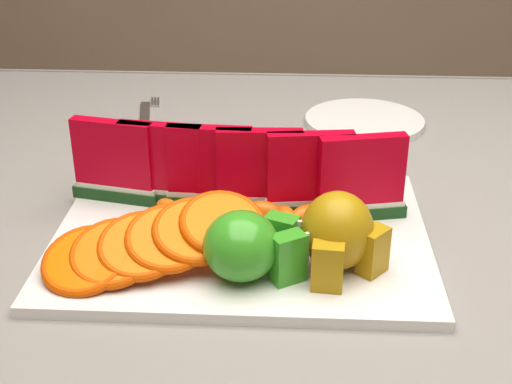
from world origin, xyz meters
TOP-DOWN VIEW (x-y plane):
  - table at (0.00, 0.00)m, footprint 1.40×0.90m
  - tablecloth at (0.00, 0.00)m, footprint 1.53×1.03m
  - platter at (-0.08, -0.09)m, footprint 0.40×0.30m
  - apple_cluster at (-0.07, -0.17)m, footprint 0.11×0.09m
  - pear_cluster at (0.02, -0.15)m, footprint 0.10×0.09m
  - side_plate at (0.08, 0.27)m, footprint 0.20×0.20m
  - fork at (-0.26, 0.27)m, footprint 0.05×0.19m
  - watermelon_row at (-0.09, -0.03)m, footprint 0.39×0.07m
  - orange_fan_front at (-0.16, -0.16)m, footprint 0.24×0.15m
  - orange_fan_back at (-0.06, 0.05)m, footprint 0.34×0.12m
  - tangerine_segments at (-0.07, -0.07)m, footprint 0.24×0.07m

SIDE VIEW (x-z plane):
  - table at x=0.00m, z-range 0.28..1.03m
  - tablecloth at x=0.00m, z-range 0.62..0.82m
  - fork at x=-0.26m, z-range 0.76..0.76m
  - side_plate at x=0.08m, z-range 0.76..0.77m
  - platter at x=-0.08m, z-range 0.76..0.77m
  - tangerine_segments at x=-0.07m, z-range 0.77..0.79m
  - orange_fan_back at x=-0.06m, z-range 0.77..0.82m
  - orange_fan_front at x=-0.16m, z-range 0.77..0.83m
  - apple_cluster at x=-0.07m, z-range 0.77..0.84m
  - pear_cluster at x=0.02m, z-range 0.77..0.85m
  - watermelon_row at x=-0.09m, z-range 0.77..0.87m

